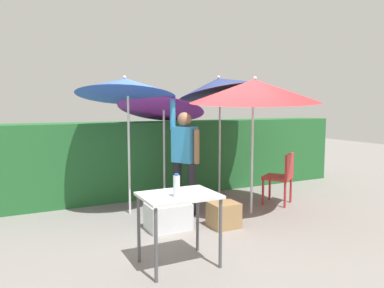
{
  "coord_description": "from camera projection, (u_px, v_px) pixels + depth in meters",
  "views": [
    {
      "loc": [
        -2.55,
        -4.81,
        1.71
      ],
      "look_at": [
        0.0,
        0.3,
        1.1
      ],
      "focal_mm": 34.22,
      "sensor_mm": 36.0,
      "label": 1
    }
  ],
  "objects": [
    {
      "name": "umbrella_orange",
      "position": [
        126.0,
        87.0,
        5.59
      ],
      "size": [
        1.56,
        1.55,
        2.3
      ],
      "color": "silver",
      "rests_on": "ground_plane"
    },
    {
      "name": "bottle_water",
      "position": [
        177.0,
        186.0,
        3.72
      ],
      "size": [
        0.07,
        0.07,
        0.24
      ],
      "color": "silver",
      "rests_on": "folding_table"
    },
    {
      "name": "cooler_box",
      "position": [
        168.0,
        216.0,
        5.04
      ],
      "size": [
        0.58,
        0.41,
        0.36
      ],
      "primitive_type": "cube",
      "color": "silver",
      "rests_on": "ground_plane"
    },
    {
      "name": "umbrella_navy",
      "position": [
        219.0,
        86.0,
        6.59
      ],
      "size": [
        1.58,
        1.55,
        2.41
      ],
      "color": "silver",
      "rests_on": "ground_plane"
    },
    {
      "name": "umbrella_yellow",
      "position": [
        162.0,
        103.0,
        6.35
      ],
      "size": [
        1.59,
        1.52,
        2.2
      ],
      "color": "silver",
      "rests_on": "ground_plane"
    },
    {
      "name": "person_vendor",
      "position": [
        184.0,
        155.0,
        5.7
      ],
      "size": [
        0.36,
        0.53,
        1.88
      ],
      "color": "black",
      "rests_on": "ground_plane"
    },
    {
      "name": "ground_plane",
      "position": [
        201.0,
        217.0,
        5.6
      ],
      "size": [
        24.0,
        24.0,
        0.0
      ],
      "primitive_type": "plane",
      "color": "gray"
    },
    {
      "name": "chair_plastic",
      "position": [
        282.0,
        175.0,
        6.28
      ],
      "size": [
        0.61,
        0.61,
        0.89
      ],
      "color": "#B72D2D",
      "rests_on": "ground_plane"
    },
    {
      "name": "folding_table",
      "position": [
        179.0,
        203.0,
        3.86
      ],
      "size": [
        0.8,
        0.6,
        0.78
      ],
      "color": "#4C4C51",
      "rests_on": "ground_plane"
    },
    {
      "name": "crate_cardboard",
      "position": [
        224.0,
        215.0,
        5.13
      ],
      "size": [
        0.39,
        0.35,
        0.35
      ],
      "primitive_type": "cube",
      "color": "#9E7A4C",
      "rests_on": "ground_plane"
    },
    {
      "name": "hedge_row",
      "position": [
        159.0,
        158.0,
        7.05
      ],
      "size": [
        8.0,
        0.7,
        1.4
      ],
      "primitive_type": "cube",
      "color": "#23602D",
      "rests_on": "ground_plane"
    },
    {
      "name": "umbrella_rainbow",
      "position": [
        254.0,
        91.0,
        5.61
      ],
      "size": [
        2.02,
        2.02,
        2.2
      ],
      "color": "silver",
      "rests_on": "ground_plane"
    }
  ]
}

